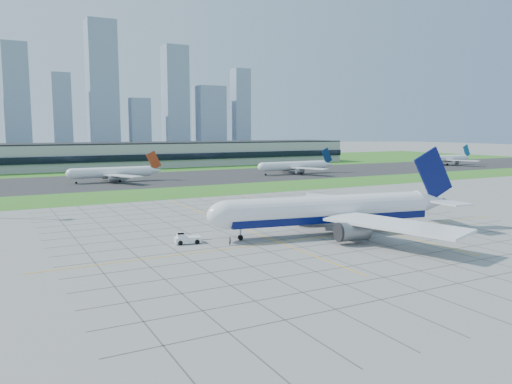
% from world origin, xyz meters
% --- Properties ---
extents(ground, '(1400.00, 1400.00, 0.00)m').
position_xyz_m(ground, '(0.00, 0.00, 0.00)').
color(ground, gray).
rests_on(ground, ground).
extents(grass_median, '(700.00, 35.00, 0.04)m').
position_xyz_m(grass_median, '(0.00, 90.00, 0.02)').
color(grass_median, '#3C7621').
rests_on(grass_median, ground).
extents(asphalt_taxiway, '(700.00, 75.00, 0.04)m').
position_xyz_m(asphalt_taxiway, '(0.00, 145.00, 0.03)').
color(asphalt_taxiway, '#383838').
rests_on(asphalt_taxiway, ground).
extents(grass_far, '(700.00, 145.00, 0.04)m').
position_xyz_m(grass_far, '(0.00, 255.00, 0.02)').
color(grass_far, '#3C7621').
rests_on(grass_far, ground).
extents(apron_markings, '(120.00, 130.00, 0.03)m').
position_xyz_m(apron_markings, '(0.43, 11.09, 0.02)').
color(apron_markings, '#474744').
rests_on(apron_markings, ground).
extents(terminal, '(260.00, 43.00, 15.80)m').
position_xyz_m(terminal, '(40.00, 229.87, 7.89)').
color(terminal, '#B7B7B2').
rests_on(terminal, ground).
extents(city_skyline, '(523.00, 32.40, 160.00)m').
position_xyz_m(city_skyline, '(-8.71, 520.00, 59.09)').
color(city_skyline, '#8395AB').
rests_on(city_skyline, ground).
extents(airliner, '(62.87, 63.18, 19.92)m').
position_xyz_m(airliner, '(5.29, 0.18, 5.45)').
color(airliner, white).
rests_on(airliner, ground).
extents(pushback_tug, '(7.98, 3.51, 2.19)m').
position_xyz_m(pushback_tug, '(-27.90, 6.48, 0.97)').
color(pushback_tug, white).
rests_on(pushback_tug, ground).
extents(crew_near, '(0.73, 0.73, 1.71)m').
position_xyz_m(crew_near, '(-20.41, 0.65, 0.85)').
color(crew_near, black).
rests_on(crew_near, ground).
extents(crew_far, '(0.95, 0.78, 1.80)m').
position_xyz_m(crew_far, '(23.64, -14.25, 0.90)').
color(crew_far, black).
rests_on(crew_far, ground).
extents(distant_jet_1, '(41.33, 42.66, 14.08)m').
position_xyz_m(distant_jet_1, '(-13.37, 141.07, 4.49)').
color(distant_jet_1, white).
rests_on(distant_jet_1, ground).
extents(distant_jet_2, '(45.44, 42.66, 14.08)m').
position_xyz_m(distant_jet_2, '(83.01, 136.54, 4.49)').
color(distant_jet_2, white).
rests_on(distant_jet_2, ground).
extents(distant_jet_3, '(39.01, 42.66, 14.08)m').
position_xyz_m(distant_jet_3, '(211.21, 143.95, 4.49)').
color(distant_jet_3, white).
rests_on(distant_jet_3, ground).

